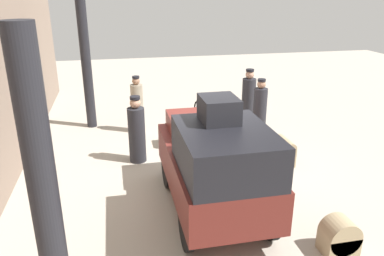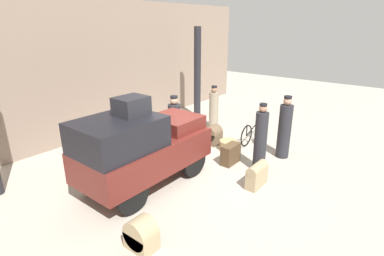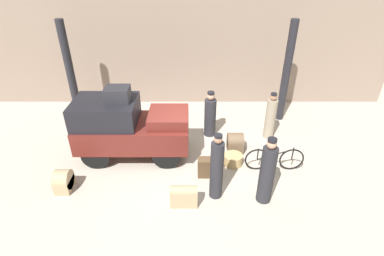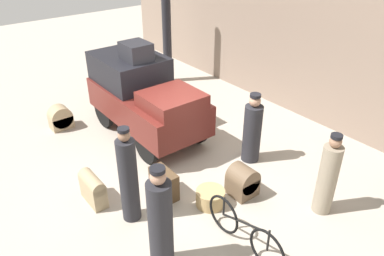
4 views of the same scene
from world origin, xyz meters
name	(u,v)px [view 2 (image 2 of 4)]	position (x,y,z in m)	size (l,w,h in m)	color
ground_plane	(193,163)	(0.00, 0.00, 0.00)	(30.00, 30.00, 0.00)	#A89E8E
station_building_facade	(99,69)	(0.00, 4.08, 2.25)	(16.00, 0.15, 4.50)	gray
canopy_pillar_right	(197,74)	(3.48, 2.55, 1.81)	(0.28, 0.28, 3.62)	black
truck	(141,147)	(-1.71, 0.21, 1.01)	(3.28, 1.53, 1.84)	black
bicycle	(254,131)	(2.52, -0.55, 0.36)	(1.69, 0.04, 0.75)	black
wicker_basket	(228,145)	(1.39, -0.29, 0.16)	(0.55, 0.55, 0.32)	tan
porter_carrying_trunk	(260,140)	(0.78, -1.62, 0.86)	(0.33, 0.33, 1.84)	#232328
porter_standing_middle	(214,109)	(2.77, 1.23, 0.74)	(0.34, 0.34, 1.61)	gray
porter_with_bicycle	(285,130)	(1.99, -1.78, 0.85)	(0.37, 0.37, 1.83)	#232328
porter_lifting_near_truck	(174,122)	(0.78, 1.39, 0.72)	(0.39, 0.39, 1.59)	#232328
suitcase_tan_flat	(141,235)	(-3.20, -1.39, 0.27)	(0.39, 0.54, 0.60)	#9E8966
trunk_umber_medium	(231,154)	(0.64, -0.83, 0.28)	(0.62, 0.30, 0.56)	#4C3823
trunk_barrel_dark	(213,135)	(1.53, 0.41, 0.29)	(0.49, 0.49, 0.62)	brown
trunk_large_brown	(257,174)	(-0.03, -1.98, 0.32)	(0.67, 0.27, 0.60)	#9E8966
trunk_on_truck_roof	(131,106)	(-1.90, 0.21, 2.04)	(0.67, 0.58, 0.40)	#232328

